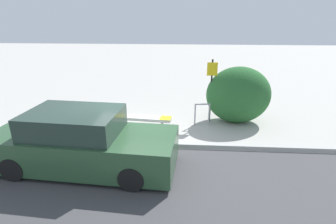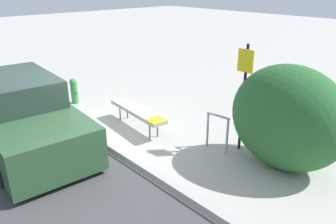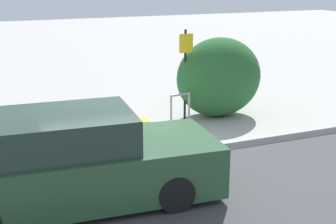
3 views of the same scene
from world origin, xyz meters
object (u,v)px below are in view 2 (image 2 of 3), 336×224
sign_post (244,89)px  parked_car_near (20,114)px  fire_hydrant (74,90)px  bike_rack (217,129)px  bench (138,111)px

sign_post → parked_car_near: bearing=-136.2°
parked_car_near → fire_hydrant: bearing=131.0°
bike_rack → fire_hydrant: 4.84m
sign_post → fire_hydrant: bearing=-165.9°
bike_rack → parked_car_near: (-3.19, -2.96, 0.18)m
bench → bike_rack: 2.12m
sign_post → fire_hydrant: (-5.06, -1.27, -0.98)m
bench → fire_hydrant: 2.73m
bike_rack → sign_post: size_ratio=0.36×
bench → bike_rack: size_ratio=2.45×
bench → parked_car_near: size_ratio=0.42×
bench → bike_rack: (2.04, 0.58, 0.05)m
fire_hydrant → parked_car_near: size_ratio=0.16×
bike_rack → sign_post: 1.01m
sign_post → bike_rack: bearing=-127.9°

